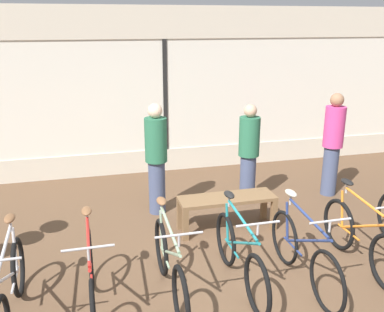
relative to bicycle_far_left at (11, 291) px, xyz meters
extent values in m
plane|color=brown|center=(2.38, 0.11, -0.37)|extent=(24.00, 24.00, 0.00)
cube|color=beige|center=(2.38, 4.22, -0.14)|extent=(12.00, 0.08, 0.45)
cube|color=silver|center=(2.38, 4.22, 1.16)|extent=(12.00, 0.04, 2.15)
cube|color=beige|center=(2.38, 4.22, 2.53)|extent=(12.00, 0.08, 0.60)
cube|color=black|center=(2.38, 4.19, 1.16)|extent=(0.08, 0.02, 2.15)
torus|color=black|center=(0.00, 0.52, -0.04)|extent=(0.05, 0.66, 0.66)
cylinder|color=#BCBCC1|center=(0.00, -0.06, 0.20)|extent=(0.03, 1.01, 0.51)
cylinder|color=#BCBCC1|center=(0.00, 0.48, 0.20)|extent=(0.03, 0.11, 0.49)
cylinder|color=#BCBCC1|center=(0.00, -0.03, 0.47)|extent=(0.03, 0.93, 0.10)
cylinder|color=#BCBCC1|center=(0.00, 0.28, -0.04)|extent=(0.03, 0.49, 0.03)
cylinder|color=#B2B2B7|center=(0.00, 0.44, 0.51)|extent=(0.02, 0.02, 0.14)
ellipsoid|color=brown|center=(0.00, 0.44, 0.59)|extent=(0.11, 0.22, 0.06)
torus|color=black|center=(0.78, 0.48, -0.03)|extent=(0.04, 0.68, 0.68)
cylinder|color=red|center=(0.78, -0.08, 0.21)|extent=(0.03, 0.96, 0.51)
cylinder|color=red|center=(0.78, 0.44, 0.21)|extent=(0.03, 0.11, 0.49)
cylinder|color=red|center=(0.78, -0.05, 0.49)|extent=(0.03, 0.89, 0.10)
cylinder|color=red|center=(0.78, 0.25, -0.03)|extent=(0.03, 0.46, 0.03)
cylinder|color=#B2B2B7|center=(0.78, 0.40, 0.52)|extent=(0.02, 0.02, 0.14)
ellipsoid|color=brown|center=(0.78, 0.40, 0.60)|extent=(0.11, 0.22, 0.06)
cylinder|color=#B2B2B7|center=(0.78, -0.49, 0.58)|extent=(0.02, 0.02, 0.12)
cylinder|color=#ADADB2|center=(0.78, -0.49, 0.64)|extent=(0.46, 0.02, 0.02)
torus|color=black|center=(1.61, 0.54, -0.03)|extent=(0.05, 0.68, 0.68)
torus|color=black|center=(1.61, -0.51, -0.03)|extent=(0.05, 0.68, 0.68)
cylinder|color=gray|center=(1.61, -0.02, 0.21)|extent=(0.03, 0.98, 0.51)
cylinder|color=gray|center=(1.61, 0.50, 0.21)|extent=(0.03, 0.11, 0.49)
cylinder|color=gray|center=(1.61, 0.01, 0.49)|extent=(0.03, 0.91, 0.10)
cylinder|color=gray|center=(1.61, 0.31, -0.03)|extent=(0.03, 0.47, 0.03)
cylinder|color=#B2B2B7|center=(1.61, 0.46, 0.52)|extent=(0.02, 0.02, 0.14)
ellipsoid|color=brown|center=(1.61, 0.46, 0.60)|extent=(0.11, 0.22, 0.06)
cylinder|color=#B2B2B7|center=(1.61, -0.45, 0.58)|extent=(0.02, 0.02, 0.12)
cylinder|color=#ADADB2|center=(1.61, -0.45, 0.64)|extent=(0.46, 0.02, 0.02)
torus|color=black|center=(2.42, 0.55, -0.04)|extent=(0.05, 0.66, 0.66)
torus|color=black|center=(2.42, -0.46, -0.04)|extent=(0.05, 0.66, 0.66)
cylinder|color=#1E7A7F|center=(2.42, 0.01, 0.20)|extent=(0.03, 0.95, 0.51)
cylinder|color=#1E7A7F|center=(2.42, 0.51, 0.20)|extent=(0.03, 0.11, 0.49)
cylinder|color=#1E7A7F|center=(2.42, 0.04, 0.48)|extent=(0.03, 0.87, 0.10)
cylinder|color=#1E7A7F|center=(2.42, 0.32, -0.04)|extent=(0.03, 0.46, 0.03)
cylinder|color=#B2B2B7|center=(2.42, 0.47, 0.51)|extent=(0.02, 0.02, 0.14)
ellipsoid|color=black|center=(2.42, 0.47, 0.59)|extent=(0.11, 0.22, 0.06)
cylinder|color=#B2B2B7|center=(2.42, -0.40, 0.57)|extent=(0.02, 0.02, 0.12)
cylinder|color=#ADADB2|center=(2.42, -0.40, 0.63)|extent=(0.46, 0.02, 0.02)
torus|color=black|center=(3.14, 0.40, -0.03)|extent=(0.04, 0.68, 0.68)
torus|color=black|center=(3.14, -0.59, -0.03)|extent=(0.04, 0.68, 0.68)
cylinder|color=navy|center=(3.14, -0.14, 0.21)|extent=(0.03, 0.93, 0.51)
cylinder|color=navy|center=(3.14, 0.36, 0.21)|extent=(0.03, 0.11, 0.49)
cylinder|color=navy|center=(3.14, -0.11, 0.49)|extent=(0.03, 0.85, 0.10)
cylinder|color=navy|center=(3.14, 0.18, -0.03)|extent=(0.03, 0.45, 0.03)
cylinder|color=#B2B2B7|center=(3.14, 0.32, 0.52)|extent=(0.02, 0.02, 0.14)
ellipsoid|color=#B2A893|center=(3.14, 0.32, 0.60)|extent=(0.11, 0.22, 0.06)
cylinder|color=#B2B2B7|center=(3.14, -0.53, 0.58)|extent=(0.02, 0.02, 0.12)
cylinder|color=#ADADB2|center=(3.14, -0.53, 0.64)|extent=(0.46, 0.02, 0.02)
torus|color=black|center=(4.00, 0.55, -0.03)|extent=(0.05, 0.68, 0.68)
cylinder|color=orange|center=(4.00, 0.01, 0.21)|extent=(0.03, 0.94, 0.51)
cylinder|color=orange|center=(4.00, 0.51, 0.21)|extent=(0.03, 0.11, 0.49)
cylinder|color=orange|center=(4.00, 0.04, 0.49)|extent=(0.03, 0.86, 0.10)
cylinder|color=orange|center=(4.00, 0.33, -0.03)|extent=(0.03, 0.45, 0.03)
cylinder|color=#B2B2B7|center=(4.00, 0.47, 0.52)|extent=(0.02, 0.02, 0.14)
ellipsoid|color=black|center=(4.00, 0.47, 0.60)|extent=(0.11, 0.22, 0.06)
cube|color=brown|center=(2.73, 1.43, 0.11)|extent=(1.40, 0.44, 0.05)
cube|color=brown|center=(2.07, 1.25, -0.14)|extent=(0.08, 0.08, 0.46)
cube|color=brown|center=(3.39, 1.25, -0.14)|extent=(0.08, 0.08, 0.46)
cube|color=brown|center=(2.07, 1.61, -0.14)|extent=(0.08, 0.08, 0.46)
cube|color=brown|center=(3.39, 1.61, -0.14)|extent=(0.08, 0.08, 0.46)
cylinder|color=#424C6B|center=(3.40, 2.32, 0.04)|extent=(0.33, 0.33, 0.81)
cylinder|color=#286647|center=(3.40, 2.32, 0.76)|extent=(0.43, 0.43, 0.64)
sphere|color=tan|center=(3.40, 2.32, 1.19)|extent=(0.21, 0.21, 0.21)
cylinder|color=#424C6B|center=(4.89, 2.25, 0.07)|extent=(0.36, 0.36, 0.87)
cylinder|color=#D13D84|center=(4.89, 2.25, 0.85)|extent=(0.48, 0.48, 0.69)
sphere|color=#9E7051|center=(4.89, 2.25, 1.31)|extent=(0.23, 0.23, 0.23)
cylinder|color=#424C6B|center=(1.85, 2.25, 0.06)|extent=(0.36, 0.36, 0.86)
cylinder|color=#286647|center=(1.85, 2.25, 0.83)|extent=(0.47, 0.47, 0.68)
sphere|color=beige|center=(1.85, 2.25, 1.28)|extent=(0.22, 0.22, 0.22)
camera|label=1|loc=(0.85, -3.95, 2.55)|focal=40.00mm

